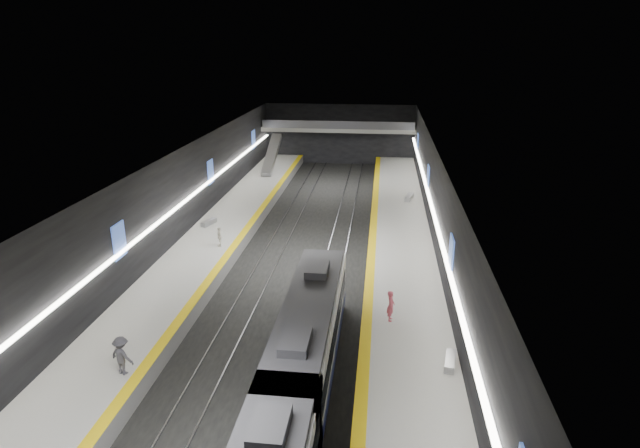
# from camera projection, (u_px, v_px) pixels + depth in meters

# --- Properties ---
(ground) EXTENTS (70.00, 70.00, 0.00)m
(ground) POSITION_uv_depth(u_px,v_px,m) (301.00, 264.00, 40.41)
(ground) COLOR black
(ground) RESTS_ON ground
(ceiling) EXTENTS (20.00, 70.00, 0.04)m
(ceiling) POSITION_uv_depth(u_px,v_px,m) (299.00, 160.00, 37.79)
(ceiling) COLOR beige
(ceiling) RESTS_ON wall_left
(wall_left) EXTENTS (0.04, 70.00, 8.00)m
(wall_left) POSITION_uv_depth(u_px,v_px,m) (169.00, 209.00, 40.20)
(wall_left) COLOR black
(wall_left) RESTS_ON ground
(wall_right) EXTENTS (0.04, 70.00, 8.00)m
(wall_right) POSITION_uv_depth(u_px,v_px,m) (439.00, 219.00, 37.99)
(wall_right) COLOR black
(wall_right) RESTS_ON ground
(wall_back) EXTENTS (20.00, 0.04, 8.00)m
(wall_back) POSITION_uv_depth(u_px,v_px,m) (340.00, 134.00, 71.94)
(wall_back) COLOR black
(wall_back) RESTS_ON ground
(platform_left) EXTENTS (5.00, 70.00, 1.00)m
(platform_left) POSITION_uv_depth(u_px,v_px,m) (204.00, 254.00, 41.07)
(platform_left) COLOR slate
(platform_left) RESTS_ON ground
(tile_surface_left) EXTENTS (5.00, 70.00, 0.02)m
(tile_surface_left) POSITION_uv_depth(u_px,v_px,m) (204.00, 248.00, 40.91)
(tile_surface_left) COLOR #B0B0AA
(tile_surface_left) RESTS_ON platform_left
(tactile_strip_left) EXTENTS (0.60, 70.00, 0.02)m
(tactile_strip_left) POSITION_uv_depth(u_px,v_px,m) (232.00, 249.00, 40.66)
(tactile_strip_left) COLOR yellow
(tactile_strip_left) RESTS_ON platform_left
(platform_right) EXTENTS (5.00, 70.00, 1.00)m
(platform_right) POSITION_uv_depth(u_px,v_px,m) (401.00, 263.00, 39.41)
(platform_right) COLOR slate
(platform_right) RESTS_ON ground
(tile_surface_right) EXTENTS (5.00, 70.00, 0.02)m
(tile_surface_right) POSITION_uv_depth(u_px,v_px,m) (401.00, 256.00, 39.24)
(tile_surface_right) COLOR #B0B0AA
(tile_surface_right) RESTS_ON platform_right
(tactile_strip_right) EXTENTS (0.60, 70.00, 0.02)m
(tactile_strip_right) POSITION_uv_depth(u_px,v_px,m) (371.00, 255.00, 39.49)
(tactile_strip_right) COLOR yellow
(tactile_strip_right) RESTS_ON platform_right
(rails) EXTENTS (6.52, 70.00, 0.12)m
(rails) POSITION_uv_depth(u_px,v_px,m) (301.00, 263.00, 40.39)
(rails) COLOR gray
(rails) RESTS_ON ground
(train) EXTENTS (2.69, 27.75, 3.60)m
(train) POSITION_uv_depth(u_px,v_px,m) (285.00, 422.00, 20.50)
(train) COLOR #10153D
(train) RESTS_ON ground
(ad_posters) EXTENTS (19.94, 53.50, 2.20)m
(ad_posters) POSITION_uv_depth(u_px,v_px,m) (302.00, 204.00, 39.87)
(ad_posters) COLOR #4063C0
(ad_posters) RESTS_ON wall_left
(cove_light_left) EXTENTS (0.25, 68.60, 0.12)m
(cove_light_left) POSITION_uv_depth(u_px,v_px,m) (172.00, 212.00, 40.25)
(cove_light_left) COLOR white
(cove_light_left) RESTS_ON wall_left
(cove_light_right) EXTENTS (0.25, 68.60, 0.12)m
(cove_light_right) POSITION_uv_depth(u_px,v_px,m) (436.00, 222.00, 38.08)
(cove_light_right) COLOR white
(cove_light_right) RESTS_ON wall_right
(mezzanine_bridge) EXTENTS (20.00, 3.00, 1.50)m
(mezzanine_bridge) POSITION_uv_depth(u_px,v_px,m) (338.00, 129.00, 69.66)
(mezzanine_bridge) COLOR gray
(mezzanine_bridge) RESTS_ON wall_left
(escalator) EXTENTS (1.20, 7.50, 3.92)m
(escalator) POSITION_uv_depth(u_px,v_px,m) (272.00, 155.00, 64.69)
(escalator) COLOR #99999E
(escalator) RESTS_ON platform_left
(bench_left_far) EXTENTS (0.98, 1.80, 0.42)m
(bench_left_far) POSITION_uv_depth(u_px,v_px,m) (209.00, 222.00, 45.89)
(bench_left_far) COLOR #99999E
(bench_left_far) RESTS_ON platform_left
(bench_right_near) EXTENTS (0.77, 1.77, 0.42)m
(bench_right_near) POSITION_uv_depth(u_px,v_px,m) (450.00, 362.00, 26.09)
(bench_right_near) COLOR #99999E
(bench_right_near) RESTS_ON platform_right
(bench_right_far) EXTENTS (1.00, 2.12, 0.50)m
(bench_right_far) POSITION_uv_depth(u_px,v_px,m) (409.00, 197.00, 53.08)
(bench_right_far) COLOR #99999E
(bench_right_far) RESTS_ON platform_right
(passenger_right_a) EXTENTS (0.45, 0.67, 1.80)m
(passenger_right_a) POSITION_uv_depth(u_px,v_px,m) (391.00, 306.00, 30.04)
(passenger_right_a) COLOR #CF4D5F
(passenger_right_a) RESTS_ON platform_right
(passenger_left_a) EXTENTS (0.62, 0.98, 1.55)m
(passenger_left_a) POSITION_uv_depth(u_px,v_px,m) (219.00, 237.00, 40.96)
(passenger_left_a) COLOR silver
(passenger_left_a) RESTS_ON platform_left
(passenger_left_b) EXTENTS (1.42, 1.10, 1.94)m
(passenger_left_b) POSITION_uv_depth(u_px,v_px,m) (122.00, 356.00, 25.19)
(passenger_left_b) COLOR #424149
(passenger_left_b) RESTS_ON platform_left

